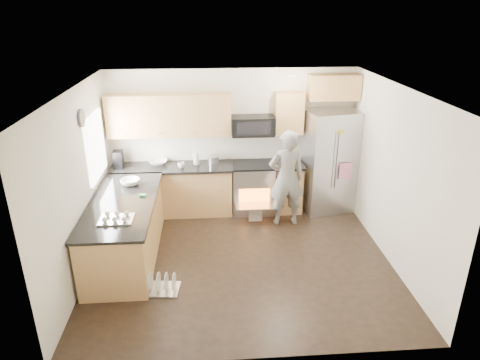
{
  "coord_description": "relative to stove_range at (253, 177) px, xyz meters",
  "views": [
    {
      "loc": [
        -0.43,
        -5.6,
        3.64
      ],
      "look_at": [
        0.02,
        0.5,
        1.11
      ],
      "focal_mm": 32.0,
      "sensor_mm": 36.0,
      "label": 1
    }
  ],
  "objects": [
    {
      "name": "room_shell",
      "position": [
        -0.39,
        -1.68,
        1.0
      ],
      "size": [
        4.54,
        4.04,
        2.62
      ],
      "color": "white",
      "rests_on": "ground"
    },
    {
      "name": "refrigerator",
      "position": [
        1.42,
        0.01,
        0.27
      ],
      "size": [
        1.04,
        0.87,
        1.9
      ],
      "rotation": [
        0.0,
        0.0,
        0.17
      ],
      "color": "#B7B7BC",
      "rests_on": "ground"
    },
    {
      "name": "person",
      "position": [
        0.52,
        -0.57,
        0.18
      ],
      "size": [
        0.66,
        0.47,
        1.72
      ],
      "primitive_type": "imported",
      "rotation": [
        0.0,
        0.0,
        3.23
      ],
      "color": "gray",
      "rests_on": "ground"
    },
    {
      "name": "stove_range",
      "position": [
        0.0,
        0.0,
        0.0
      ],
      "size": [
        0.76,
        0.97,
        1.79
      ],
      "color": "#B7B7BC",
      "rests_on": "ground"
    },
    {
      "name": "dish_rack",
      "position": [
        -1.48,
        -2.38,
        -0.6
      ],
      "size": [
        0.48,
        0.41,
        0.28
      ],
      "rotation": [
        0.0,
        0.0,
        -0.12
      ],
      "color": "#B7B7BC",
      "rests_on": "ground"
    },
    {
      "name": "ground",
      "position": [
        -0.35,
        -1.69,
        -0.68
      ],
      "size": [
        4.5,
        4.5,
        0.0
      ],
      "primitive_type": "plane",
      "color": "black",
      "rests_on": "ground"
    },
    {
      "name": "peninsula",
      "position": [
        -2.1,
        -1.44,
        -0.21
      ],
      "size": [
        0.96,
        2.36,
        1.02
      ],
      "color": "tan",
      "rests_on": "ground"
    },
    {
      "name": "back_cabinet_run",
      "position": [
        -0.94,
        0.05,
        0.29
      ],
      "size": [
        4.45,
        0.64,
        2.5
      ],
      "color": "tan",
      "rests_on": "ground"
    }
  ]
}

